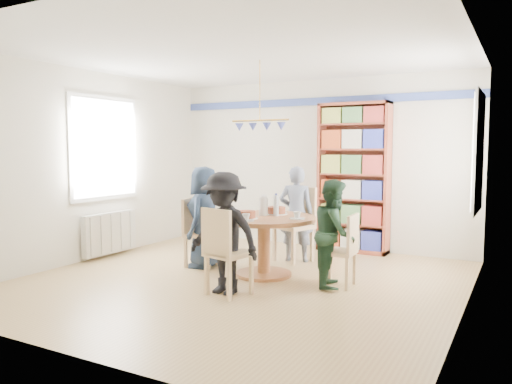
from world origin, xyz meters
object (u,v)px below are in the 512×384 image
Objects in this scene: chair_right at (344,247)px; person_far at (296,214)px; person_right at (334,233)px; person_near at (224,233)px; dining_table at (264,232)px; chair_left at (196,229)px; chair_far at (298,220)px; chair_near at (224,248)px; bookshelf at (354,179)px; person_left at (204,217)px; radiator at (110,233)px.

person_far is at bearing 137.29° from chair_right.
person_near is (-0.96, -0.86, 0.05)m from person_right.
chair_left is (-1.05, 0.03, -0.05)m from dining_table.
dining_table is at bearing 179.38° from chair_right.
chair_far is at bearing -102.93° from person_far.
chair_near is at bearing -89.77° from chair_far.
chair_right is 0.63× the size of person_far.
chair_near is (0.01, -1.98, -0.05)m from chair_far.
dining_table is 2.11m from bookshelf.
chair_near reaches higher than chair_left.
person_left reaches higher than chair_left.
person_far is (0.03, 0.94, 0.12)m from dining_table.
person_right is at bearing 118.22° from person_far.
bookshelf is (0.53, 1.96, 0.57)m from dining_table.
person_left is at bearing -134.25° from chair_far.
person_far is (0.00, -0.05, 0.10)m from chair_far.
person_right is at bearing -48.43° from chair_far.
person_far is at bearing 21.66° from radiator.
chair_right is 1.42m from chair_near.
person_near reaches higher than radiator.
chair_left reaches higher than radiator.
chair_right is at bearing -44.25° from chair_far.
radiator is 2.78m from person_far.
dining_table is 0.91m from person_near.
dining_table reaches higher than radiator.
bookshelf is at bearing -131.08° from person_far.
person_left is (-0.95, 1.02, 0.15)m from chair_near.
chair_far is 0.78× the size of person_far.
bookshelf is (3.07, 2.04, 0.78)m from radiator.
chair_left is at bearing -103.29° from person_left.
chair_far is 1.35m from person_left.
chair_near is 1.32m from person_right.
chair_left is at bearing 70.79° from person_right.
person_right reaches higher than chair_left.
dining_table is 0.99m from chair_far.
chair_far is 1.90m from person_near.
dining_table is 1.54× the size of chair_right.
person_far is at bearing 122.43° from person_left.
person_right reaches higher than chair_near.
person_far is at bearing 90.18° from chair_near.
dining_table is (2.54, 0.08, 0.21)m from radiator.
person_far reaches higher than chair_right.
chair_far is (1.08, 0.96, 0.07)m from chair_left.
person_near is (-0.04, -1.89, 0.09)m from chair_far.
person_left is (-0.94, -0.97, 0.10)m from chair_far.
chair_near reaches higher than radiator.
dining_table is 1.06m from chair_right.
bookshelf reaches higher than chair_far.
person_far is (2.56, 1.02, 0.33)m from radiator.
chair_right is 1.44m from chair_far.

